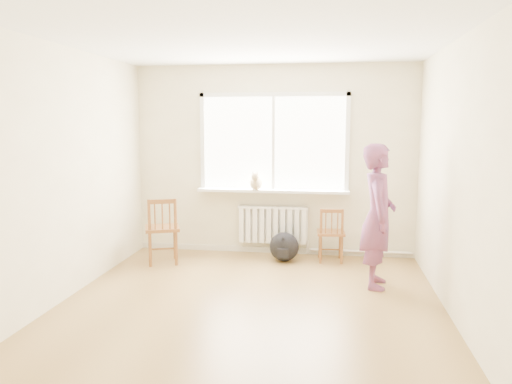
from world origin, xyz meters
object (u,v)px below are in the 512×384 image
at_px(cat, 256,182).
at_px(backpack, 284,247).
at_px(chair_left, 162,231).
at_px(chair_right, 331,235).
at_px(person, 378,216).

xyz_separation_m(cat, backpack, (0.43, -0.24, -0.86)).
relative_size(chair_left, chair_right, 1.20).
bearing_deg(backpack, cat, 151.01).
distance_m(chair_left, chair_right, 2.28).
bearing_deg(chair_left, cat, -174.03).
xyz_separation_m(chair_left, backpack, (1.61, 0.36, -0.25)).
bearing_deg(cat, chair_left, -155.05).
height_order(chair_left, chair_right, chair_left).
bearing_deg(person, backpack, 56.45).
bearing_deg(person, chair_right, 32.77).
height_order(chair_left, person, person).
xyz_separation_m(person, cat, (-1.58, 1.12, 0.23)).
distance_m(chair_right, person, 1.17).
relative_size(chair_left, backpack, 2.23).
distance_m(cat, backpack, 0.99).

